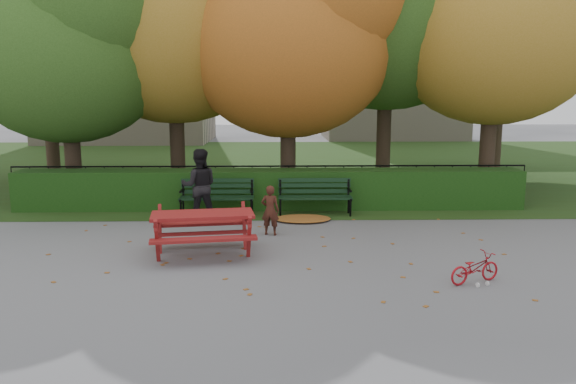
{
  "coord_description": "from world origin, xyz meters",
  "views": [
    {
      "loc": [
        0.12,
        -9.86,
        2.93
      ],
      "look_at": [
        0.38,
        1.2,
        1.0
      ],
      "focal_mm": 35.0,
      "sensor_mm": 36.0,
      "label": 1
    }
  ],
  "objects_px": {
    "bicycle": "(475,268)",
    "tree_a": "(74,33)",
    "tree_c": "(301,24)",
    "bench_left": "(217,194)",
    "picnic_table": "(203,222)",
    "adult": "(199,186)",
    "tree_b": "(184,6)",
    "tree_e": "(511,14)",
    "tree_g": "(515,21)",
    "bench_right": "(315,194)",
    "child": "(270,210)",
    "tree_f": "(51,8)"
  },
  "relations": [
    {
      "from": "tree_e",
      "to": "tree_f",
      "type": "relative_size",
      "value": 0.89
    },
    {
      "from": "adult",
      "to": "tree_b",
      "type": "bearing_deg",
      "value": -84.25
    },
    {
      "from": "bicycle",
      "to": "tree_a",
      "type": "bearing_deg",
      "value": 27.51
    },
    {
      "from": "tree_b",
      "to": "tree_g",
      "type": "bearing_deg",
      "value": 15.63
    },
    {
      "from": "tree_e",
      "to": "child",
      "type": "bearing_deg",
      "value": -147.79
    },
    {
      "from": "tree_a",
      "to": "picnic_table",
      "type": "relative_size",
      "value": 3.66
    },
    {
      "from": "child",
      "to": "tree_e",
      "type": "bearing_deg",
      "value": -135.8
    },
    {
      "from": "tree_e",
      "to": "tree_f",
      "type": "xyz_separation_m",
      "value": [
        -13.66,
        3.47,
        0.61
      ]
    },
    {
      "from": "tree_b",
      "to": "tree_c",
      "type": "xyz_separation_m",
      "value": [
        3.28,
        -0.78,
        -0.58
      ]
    },
    {
      "from": "tree_b",
      "to": "child",
      "type": "height_order",
      "value": "tree_b"
    },
    {
      "from": "child",
      "to": "picnic_table",
      "type": "bearing_deg",
      "value": 62.33
    },
    {
      "from": "tree_c",
      "to": "adult",
      "type": "xyz_separation_m",
      "value": [
        -2.45,
        -3.06,
        -3.97
      ]
    },
    {
      "from": "tree_g",
      "to": "bicycle",
      "type": "xyz_separation_m",
      "value": [
        -5.08,
        -11.24,
        -5.13
      ]
    },
    {
      "from": "child",
      "to": "bench_right",
      "type": "bearing_deg",
      "value": -106.08
    },
    {
      "from": "bicycle",
      "to": "bench_right",
      "type": "bearing_deg",
      "value": -0.04
    },
    {
      "from": "bench_left",
      "to": "picnic_table",
      "type": "relative_size",
      "value": 0.88
    },
    {
      "from": "bench_left",
      "to": "picnic_table",
      "type": "bearing_deg",
      "value": -88.46
    },
    {
      "from": "tree_g",
      "to": "child",
      "type": "bearing_deg",
      "value": -135.79
    },
    {
      "from": "tree_a",
      "to": "tree_c",
      "type": "bearing_deg",
      "value": 3.65
    },
    {
      "from": "bench_left",
      "to": "bench_right",
      "type": "distance_m",
      "value": 2.4
    },
    {
      "from": "tree_c",
      "to": "bicycle",
      "type": "distance_m",
      "value": 9.06
    },
    {
      "from": "tree_c",
      "to": "bench_left",
      "type": "bearing_deg",
      "value": -133.36
    },
    {
      "from": "tree_g",
      "to": "bicycle",
      "type": "bearing_deg",
      "value": -114.34
    },
    {
      "from": "adult",
      "to": "bicycle",
      "type": "relative_size",
      "value": 1.85
    },
    {
      "from": "tree_a",
      "to": "bicycle",
      "type": "height_order",
      "value": "tree_a"
    },
    {
      "from": "adult",
      "to": "bicycle",
      "type": "distance_m",
      "value": 6.58
    },
    {
      "from": "tree_a",
      "to": "picnic_table",
      "type": "xyz_separation_m",
      "value": [
        3.98,
        -5.38,
        -3.9
      ]
    },
    {
      "from": "tree_b",
      "to": "bicycle",
      "type": "xyz_separation_m",
      "value": [
        5.69,
        -8.22,
        -5.16
      ]
    },
    {
      "from": "tree_f",
      "to": "child",
      "type": "relative_size",
      "value": 8.66
    },
    {
      "from": "tree_e",
      "to": "bench_right",
      "type": "xyz_separation_m",
      "value": [
        -5.42,
        -2.07,
        -4.56
      ]
    },
    {
      "from": "tree_b",
      "to": "child",
      "type": "distance_m",
      "value": 7.45
    },
    {
      "from": "tree_a",
      "to": "tree_f",
      "type": "xyz_separation_m",
      "value": [
        -1.94,
        3.66,
        1.17
      ]
    },
    {
      "from": "bench_left",
      "to": "tree_a",
      "type": "bearing_deg",
      "value": 154.24
    },
    {
      "from": "tree_a",
      "to": "tree_e",
      "type": "relative_size",
      "value": 0.92
    },
    {
      "from": "tree_g",
      "to": "bench_right",
      "type": "distance_m",
      "value": 10.61
    },
    {
      "from": "bench_left",
      "to": "adult",
      "type": "relative_size",
      "value": 1.05
    },
    {
      "from": "tree_e",
      "to": "picnic_table",
      "type": "bearing_deg",
      "value": -144.2
    },
    {
      "from": "tree_e",
      "to": "bench_right",
      "type": "bearing_deg",
      "value": -159.13
    },
    {
      "from": "bench_right",
      "to": "bicycle",
      "type": "bearing_deg",
      "value": -67.43
    },
    {
      "from": "tree_b",
      "to": "bench_right",
      "type": "relative_size",
      "value": 4.88
    },
    {
      "from": "bench_right",
      "to": "child",
      "type": "xyz_separation_m",
      "value": [
        -1.08,
        -2.03,
        0.01
      ]
    },
    {
      "from": "bench_left",
      "to": "bench_right",
      "type": "bearing_deg",
      "value": 0.0
    },
    {
      "from": "adult",
      "to": "tree_e",
      "type": "bearing_deg",
      "value": -166.95
    },
    {
      "from": "tree_b",
      "to": "picnic_table",
      "type": "height_order",
      "value": "tree_b"
    },
    {
      "from": "tree_b",
      "to": "tree_e",
      "type": "relative_size",
      "value": 1.08
    },
    {
      "from": "picnic_table",
      "to": "tree_f",
      "type": "bearing_deg",
      "value": 114.86
    },
    {
      "from": "tree_g",
      "to": "bicycle",
      "type": "relative_size",
      "value": 9.25
    },
    {
      "from": "picnic_table",
      "to": "bicycle",
      "type": "relative_size",
      "value": 2.21
    },
    {
      "from": "tree_c",
      "to": "adult",
      "type": "height_order",
      "value": "tree_c"
    },
    {
      "from": "tree_e",
      "to": "child",
      "type": "distance_m",
      "value": 8.94
    }
  ]
}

